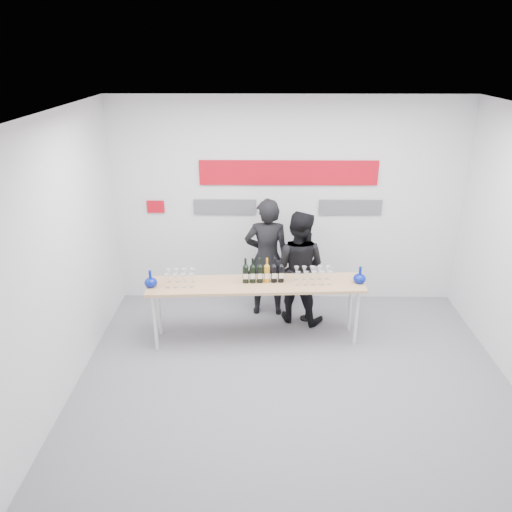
# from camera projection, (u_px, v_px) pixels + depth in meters

# --- Properties ---
(ground) EXTENTS (5.00, 5.00, 0.00)m
(ground) POSITION_uv_depth(u_px,v_px,m) (292.00, 374.00, 5.89)
(ground) COLOR slate
(ground) RESTS_ON ground
(back_wall) EXTENTS (5.00, 0.04, 3.00)m
(back_wall) POSITION_uv_depth(u_px,v_px,m) (288.00, 203.00, 7.15)
(back_wall) COLOR silver
(back_wall) RESTS_ON ground
(signage) EXTENTS (3.38, 0.02, 0.79)m
(signage) POSITION_uv_depth(u_px,v_px,m) (284.00, 183.00, 7.01)
(signage) COLOR #B80716
(signage) RESTS_ON back_wall
(tasting_table) EXTENTS (2.76, 0.69, 0.82)m
(tasting_table) POSITION_uv_depth(u_px,v_px,m) (256.00, 288.00, 6.32)
(tasting_table) COLOR tan
(tasting_table) RESTS_ON ground
(wine_bottles) EXTENTS (0.53, 0.10, 0.33)m
(wine_bottles) POSITION_uv_depth(u_px,v_px,m) (263.00, 270.00, 6.26)
(wine_bottles) COLOR black
(wine_bottles) RESTS_ON tasting_table
(decanter_left) EXTENTS (0.16, 0.16, 0.21)m
(decanter_left) POSITION_uv_depth(u_px,v_px,m) (150.00, 279.00, 6.17)
(decanter_left) COLOR #07198B
(decanter_left) RESTS_ON tasting_table
(decanter_right) EXTENTS (0.16, 0.16, 0.21)m
(decanter_right) POSITION_uv_depth(u_px,v_px,m) (360.00, 275.00, 6.27)
(decanter_right) COLOR #07198B
(decanter_right) RESTS_ON tasting_table
(glasses_left) EXTENTS (0.37, 0.24, 0.18)m
(glasses_left) POSITION_uv_depth(u_px,v_px,m) (180.00, 278.00, 6.22)
(glasses_left) COLOR silver
(glasses_left) RESTS_ON tasting_table
(glasses_right) EXTENTS (0.47, 0.25, 0.18)m
(glasses_right) POSITION_uv_depth(u_px,v_px,m) (313.00, 276.00, 6.28)
(glasses_right) COLOR silver
(glasses_right) RESTS_ON tasting_table
(presenter_left) EXTENTS (0.63, 0.41, 1.72)m
(presenter_left) POSITION_uv_depth(u_px,v_px,m) (267.00, 258.00, 6.95)
(presenter_left) COLOR black
(presenter_left) RESTS_ON ground
(presenter_right) EXTENTS (0.94, 0.84, 1.59)m
(presenter_right) POSITION_uv_depth(u_px,v_px,m) (298.00, 267.00, 6.80)
(presenter_right) COLOR black
(presenter_right) RESTS_ON ground
(mic_stand) EXTENTS (0.16, 0.16, 1.38)m
(mic_stand) POSITION_uv_depth(u_px,v_px,m) (307.00, 292.00, 6.93)
(mic_stand) COLOR black
(mic_stand) RESTS_ON ground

